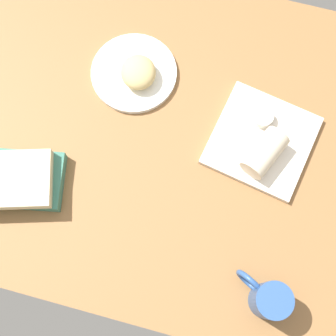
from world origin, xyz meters
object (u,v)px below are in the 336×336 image
Objects in this scene: breakfast_wrap at (265,152)px; book_stack at (13,180)px; scone_pastry at (138,72)px; sauce_cup at (263,117)px; coffee_mug at (269,299)px; round_plate at (134,73)px; square_plate at (261,140)px.

breakfast_wrap is 59.15cm from book_stack.
scone_pastry is 32.41cm from sauce_cup.
scone_pastry is at bearing -121.83° from book_stack.
coffee_mug is (-62.75, 11.14, 1.90)cm from book_stack.
coffee_mug reaches higher than sauce_cup.
coffee_mug reaches higher than book_stack.
book_stack reaches higher than sauce_cup.
book_stack is 63.76cm from coffee_mug.
round_plate is 4.34× the size of sauce_cup.
coffee_mug is at bearing 103.05° from sauce_cup.
coffee_mug is at bearing 133.50° from round_plate.
breakfast_wrap reaches higher than sauce_cup.
scone_pastry is 61.33cm from coffee_mug.
square_plate is 37.65cm from coffee_mug.
sauce_cup is 0.44× the size of breakfast_wrap.
scone_pastry is 0.37× the size of book_stack.
scone_pastry is at bearing -46.96° from coffee_mug.
scone_pastry is 0.74× the size of coffee_mug.
scone_pastry is 0.82× the size of breakfast_wrap.
round_plate is 1.72× the size of coffee_mug.
scone_pastry is 34.56cm from square_plate.
sauce_cup reaches higher than round_plate.
coffee_mug is (-43.47, 45.80, 4.57)cm from round_plate.
book_stack is (54.28, 25.27, 2.57)cm from square_plate.
book_stack is at bearing 60.92° from round_plate.
round_plate is 3.68cm from scone_pastry.
square_plate is at bearing 165.87° from scone_pastry.
sauce_cup is (-33.85, 4.30, 2.22)cm from round_plate.
sauce_cup is at bearing -150.25° from book_stack.
breakfast_wrap reaches higher than book_stack.
round_plate is at bearing -31.31° from scone_pastry.
breakfast_wrap is (-2.08, 9.17, 1.76)cm from sauce_cup.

